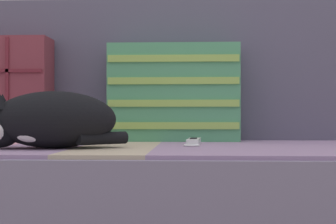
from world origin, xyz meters
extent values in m
cube|color=slate|center=(0.00, 0.09, 0.26)|extent=(1.85, 0.90, 0.21)
cube|color=gray|center=(-0.33, 0.07, 0.37)|extent=(0.22, 0.81, 0.01)
cube|color=tan|center=(-0.11, 0.07, 0.37)|extent=(0.22, 0.81, 0.01)
cube|color=gray|center=(0.11, 0.07, 0.37)|extent=(0.22, 0.81, 0.01)
cube|color=gray|center=(0.33, 0.07, 0.37)|extent=(0.22, 0.81, 0.01)
cube|color=#514C60|center=(0.00, 0.48, 0.64)|extent=(1.85, 0.14, 0.52)
cube|color=maroon|center=(-0.54, 0.27, 0.56)|extent=(0.01, 0.01, 0.35)
cube|color=#4C9366|center=(0.04, 0.34, 0.55)|extent=(0.46, 0.13, 0.34)
cube|color=#93B751|center=(0.04, 0.27, 0.43)|extent=(0.45, 0.01, 0.02)
cube|color=#93B751|center=(0.04, 0.27, 0.51)|extent=(0.45, 0.01, 0.02)
cube|color=#93B751|center=(0.04, 0.27, 0.59)|extent=(0.45, 0.01, 0.02)
cube|color=#93B751|center=(0.04, 0.27, 0.66)|extent=(0.45, 0.01, 0.02)
ellipsoid|color=black|center=(-0.27, -0.08, 0.46)|extent=(0.37, 0.27, 0.16)
sphere|color=black|center=(-0.41, -0.12, 0.44)|extent=(0.12, 0.12, 0.12)
ellipsoid|color=white|center=(-0.32, -0.15, 0.43)|extent=(0.10, 0.05, 0.07)
cylinder|color=black|center=(-0.14, -0.08, 0.40)|extent=(0.13, 0.13, 0.03)
cone|color=black|center=(-0.42, -0.09, 0.50)|extent=(0.04, 0.04, 0.04)
cube|color=white|center=(0.11, 0.12, 0.39)|extent=(0.05, 0.16, 0.02)
cube|color=black|center=(0.11, 0.11, 0.40)|extent=(0.02, 0.06, 0.00)
cube|color=black|center=(0.11, 0.20, 0.39)|extent=(0.03, 0.01, 0.02)
torus|color=silver|center=(0.10, 0.02, 0.38)|extent=(0.05, 0.05, 0.01)
camera|label=1|loc=(0.11, -1.48, 0.47)|focal=55.00mm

